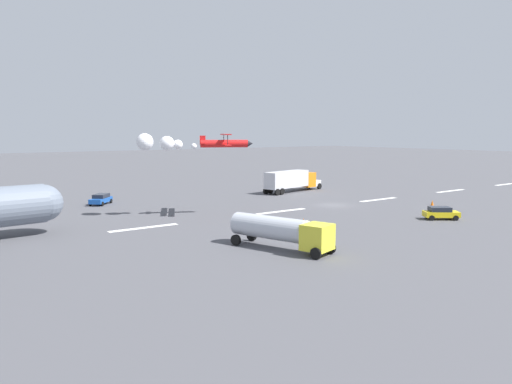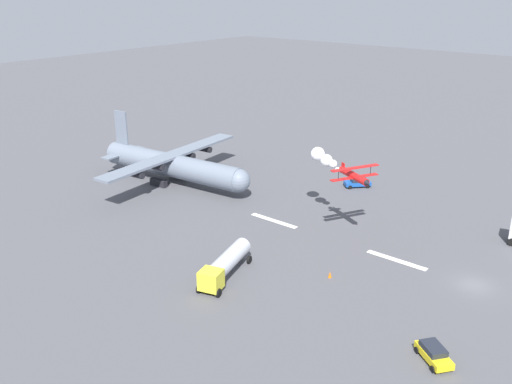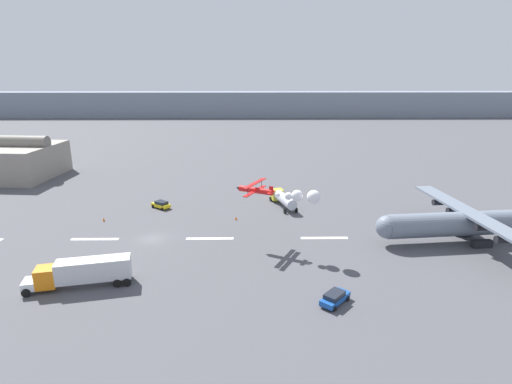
{
  "view_description": "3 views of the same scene",
  "coord_description": "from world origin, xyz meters",
  "px_view_note": "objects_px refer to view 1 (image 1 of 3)",
  "views": [
    {
      "loc": [
        50.99,
        50.65,
        10.44
      ],
      "look_at": [
        14.64,
        1.04,
        3.03
      ],
      "focal_mm": 35.03,
      "sensor_mm": 36.0,
      "label": 1
    },
    {
      "loc": [
        -16.28,
        59.37,
        32.75
      ],
      "look_at": [
        32.46,
        0.0,
        3.66
      ],
      "focal_mm": 39.24,
      "sensor_mm": 36.0,
      "label": 2
    },
    {
      "loc": [
        16.64,
        -64.54,
        27.46
      ],
      "look_at": [
        17.49,
        -1.8,
        8.73
      ],
      "focal_mm": 28.9,
      "sensor_mm": 36.0,
      "label": 3
    }
  ],
  "objects_px": {
    "airport_staff_sedan": "(441,213)",
    "followme_car_yellow": "(101,199)",
    "stunt_biplane_red": "(178,143)",
    "fuel_tanker_truck": "(281,230)",
    "traffic_cone_far": "(303,222)",
    "semi_truck_orange": "(292,180)",
    "traffic_cone_near": "(432,203)"
  },
  "relations": [
    {
      "from": "followme_car_yellow",
      "to": "traffic_cone_near",
      "type": "height_order",
      "value": "followme_car_yellow"
    },
    {
      "from": "fuel_tanker_truck",
      "to": "airport_staff_sedan",
      "type": "bearing_deg",
      "value": -178.45
    },
    {
      "from": "traffic_cone_near",
      "to": "traffic_cone_far",
      "type": "xyz_separation_m",
      "value": [
        24.9,
        0.39,
        0.0
      ]
    },
    {
      "from": "fuel_tanker_truck",
      "to": "traffic_cone_far",
      "type": "xyz_separation_m",
      "value": [
        -9.54,
        -7.78,
        -1.38
      ]
    },
    {
      "from": "fuel_tanker_truck",
      "to": "followme_car_yellow",
      "type": "height_order",
      "value": "fuel_tanker_truck"
    },
    {
      "from": "fuel_tanker_truck",
      "to": "traffic_cone_far",
      "type": "relative_size",
      "value": 13.5
    },
    {
      "from": "stunt_biplane_red",
      "to": "fuel_tanker_truck",
      "type": "bearing_deg",
      "value": 87.62
    },
    {
      "from": "fuel_tanker_truck",
      "to": "traffic_cone_near",
      "type": "xyz_separation_m",
      "value": [
        -34.44,
        -8.17,
        -1.38
      ]
    },
    {
      "from": "traffic_cone_near",
      "to": "traffic_cone_far",
      "type": "height_order",
      "value": "same"
    },
    {
      "from": "semi_truck_orange",
      "to": "airport_staff_sedan",
      "type": "xyz_separation_m",
      "value": [
        3.57,
        31.81,
        -1.3
      ]
    },
    {
      "from": "stunt_biplane_red",
      "to": "semi_truck_orange",
      "type": "xyz_separation_m",
      "value": [
        -27.88,
        -11.32,
        -7.02
      ]
    },
    {
      "from": "followme_car_yellow",
      "to": "traffic_cone_far",
      "type": "relative_size",
      "value": 5.94
    },
    {
      "from": "followme_car_yellow",
      "to": "airport_staff_sedan",
      "type": "xyz_separation_m",
      "value": [
        -28.68,
        36.43,
        -0.0
      ]
    },
    {
      "from": "traffic_cone_near",
      "to": "stunt_biplane_red",
      "type": "bearing_deg",
      "value": -21.18
    },
    {
      "from": "stunt_biplane_red",
      "to": "semi_truck_orange",
      "type": "height_order",
      "value": "stunt_biplane_red"
    },
    {
      "from": "airport_staff_sedan",
      "to": "followme_car_yellow",
      "type": "bearing_deg",
      "value": -51.79
    },
    {
      "from": "stunt_biplane_red",
      "to": "traffic_cone_near",
      "type": "height_order",
      "value": "stunt_biplane_red"
    },
    {
      "from": "traffic_cone_near",
      "to": "semi_truck_orange",
      "type": "bearing_deg",
      "value": -76.84
    },
    {
      "from": "fuel_tanker_truck",
      "to": "airport_staff_sedan",
      "type": "distance_m",
      "value": 25.21
    },
    {
      "from": "followme_car_yellow",
      "to": "traffic_cone_far",
      "type": "xyz_separation_m",
      "value": [
        -13.03,
        29.34,
        -0.44
      ]
    },
    {
      "from": "traffic_cone_near",
      "to": "traffic_cone_far",
      "type": "bearing_deg",
      "value": 0.91
    },
    {
      "from": "fuel_tanker_truck",
      "to": "followme_car_yellow",
      "type": "xyz_separation_m",
      "value": [
        3.49,
        -37.12,
        -0.94
      ]
    },
    {
      "from": "stunt_biplane_red",
      "to": "semi_truck_orange",
      "type": "bearing_deg",
      "value": -157.9
    },
    {
      "from": "semi_truck_orange",
      "to": "fuel_tanker_truck",
      "type": "bearing_deg",
      "value": 48.49
    },
    {
      "from": "traffic_cone_far",
      "to": "airport_staff_sedan",
      "type": "bearing_deg",
      "value": 155.61
    },
    {
      "from": "semi_truck_orange",
      "to": "traffic_cone_far",
      "type": "relative_size",
      "value": 18.09
    },
    {
      "from": "stunt_biplane_red",
      "to": "semi_truck_orange",
      "type": "distance_m",
      "value": 30.9
    },
    {
      "from": "traffic_cone_near",
      "to": "airport_staff_sedan",
      "type": "bearing_deg",
      "value": 38.98
    },
    {
      "from": "fuel_tanker_truck",
      "to": "traffic_cone_near",
      "type": "height_order",
      "value": "fuel_tanker_truck"
    },
    {
      "from": "stunt_biplane_red",
      "to": "fuel_tanker_truck",
      "type": "xyz_separation_m",
      "value": [
        0.88,
        21.18,
        -7.38
      ]
    },
    {
      "from": "airport_staff_sedan",
      "to": "traffic_cone_near",
      "type": "xyz_separation_m",
      "value": [
        -9.26,
        -7.49,
        -0.44
      ]
    },
    {
      "from": "traffic_cone_near",
      "to": "traffic_cone_far",
      "type": "distance_m",
      "value": 24.91
    }
  ]
}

